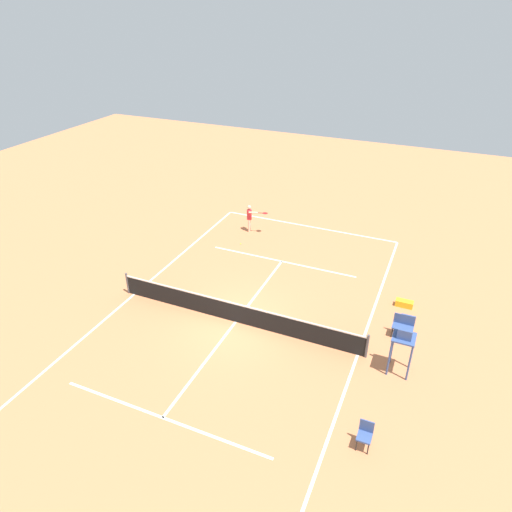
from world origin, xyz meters
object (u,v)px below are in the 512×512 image
object	(u,v)px
umpire_chair	(404,336)
courtside_chair_mid	(398,324)
courtside_chair_near	(365,434)
tennis_ball	(241,244)
equipment_bag	(404,303)
player_serving	(250,216)

from	to	relation	value
umpire_chair	courtside_chair_mid	world-z (taller)	umpire_chair
courtside_chair_near	courtside_chair_mid	world-z (taller)	same
courtside_chair_near	tennis_ball	bearing A→B (deg)	-49.08
umpire_chair	equipment_bag	xyz separation A→B (m)	(0.36, -4.25, -1.46)
courtside_chair_mid	equipment_bag	size ratio (longest dim) A/B	1.25
courtside_chair_near	equipment_bag	size ratio (longest dim) A/B	1.25
umpire_chair	player_serving	bearing A→B (deg)	-40.85
tennis_ball	courtside_chair_mid	size ratio (longest dim) A/B	0.07
player_serving	tennis_ball	distance (m)	1.97
tennis_ball	courtside_chair_near	size ratio (longest dim) A/B	0.07
player_serving	umpire_chair	xyz separation A→B (m)	(-9.72, 8.41, 0.64)
umpire_chair	courtside_chair_mid	xyz separation A→B (m)	(0.36, -2.10, -1.07)
tennis_ball	umpire_chair	world-z (taller)	umpire_chair
equipment_bag	tennis_ball	bearing A→B (deg)	-14.84
player_serving	equipment_bag	size ratio (longest dim) A/B	2.15
courtside_chair_near	equipment_bag	world-z (taller)	courtside_chair_near
tennis_ball	courtside_chair_near	world-z (taller)	courtside_chair_near
player_serving	courtside_chair_near	bearing A→B (deg)	22.18
player_serving	umpire_chair	distance (m)	12.87
umpire_chair	courtside_chair_near	world-z (taller)	umpire_chair
tennis_ball	umpire_chair	distance (m)	11.76
equipment_bag	courtside_chair_near	bearing A→B (deg)	89.12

